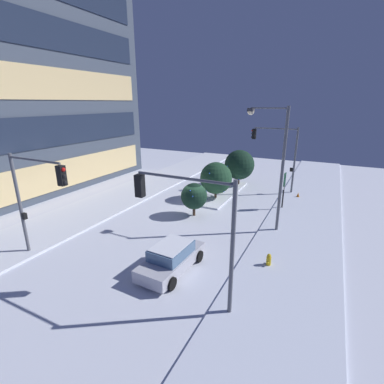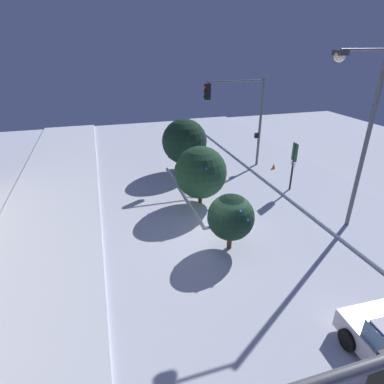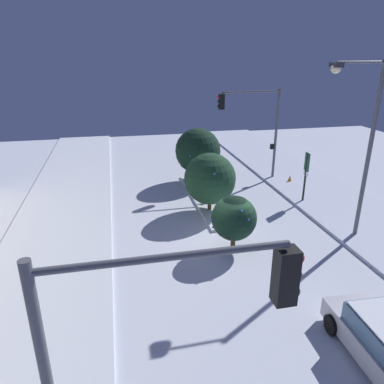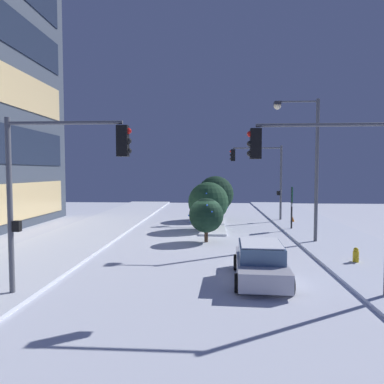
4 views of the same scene
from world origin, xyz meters
name	(u,v)px [view 4 (image 4 of 4)]	position (x,y,z in m)	size (l,w,h in m)	color
ground	(205,241)	(0.00, 0.00, 0.00)	(52.00, 52.00, 0.00)	silver
curb_strip_near	(339,241)	(0.00, -8.04, 0.07)	(52.00, 5.20, 0.14)	silver
curb_strip_far	(76,238)	(0.00, 8.04, 0.07)	(52.00, 5.20, 0.14)	silver
median_strip	(213,225)	(5.99, -0.49, 0.07)	(9.00, 1.80, 0.14)	silver
car_near	(260,262)	(-7.70, -2.37, 0.71)	(4.48, 2.19, 1.49)	#B7B7C1
traffic_light_corner_far_left	(56,175)	(-9.97, 4.64, 4.12)	(0.32, 4.23, 6.01)	#565960
traffic_light_corner_near_left	(331,173)	(-9.49, -4.36, 4.17)	(0.32, 4.70, 5.94)	#565960
traffic_light_corner_near_right	(262,170)	(8.95, -4.60, 4.39)	(0.32, 4.45, 6.43)	#565960
street_lamp_arched	(306,151)	(-0.39, -5.87, 5.40)	(0.56, 2.64, 8.42)	#565960
fire_hydrant	(356,257)	(-5.14, -6.97, 0.39)	(0.48, 0.26, 0.81)	gold
parking_info_sign	(292,203)	(4.24, -6.14, 2.01)	(0.55, 0.12, 3.13)	black
decorated_tree_median	(215,194)	(9.41, -0.69, 2.26)	(3.16, 3.16, 3.85)	#473323
decorated_tree_left_of_median	(208,202)	(4.09, -0.15, 2.01)	(2.92, 2.92, 3.48)	#473323
decorated_tree_right_of_median	(206,215)	(-0.35, -0.10, 1.61)	(2.10, 2.13, 2.65)	#473323
construction_cone	(293,220)	(7.76, -7.02, 0.28)	(0.36, 0.36, 0.55)	orange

